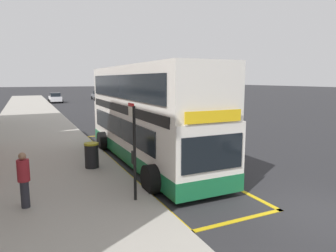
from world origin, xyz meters
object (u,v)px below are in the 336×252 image
at_px(double_decker_bus, 146,117).
at_px(pedestrian_waiting_near_sign, 24,178).
at_px(bus_stop_sign, 134,145).
at_px(litter_bin, 92,155).
at_px(parked_car_white_far, 55,98).
at_px(parked_car_grey_ahead, 98,95).

height_order(double_decker_bus, pedestrian_waiting_near_sign, double_decker_bus).
bearing_deg(bus_stop_sign, pedestrian_waiting_near_sign, 166.15).
bearing_deg(litter_bin, parked_car_white_far, 86.98).
xyz_separation_m(parked_car_grey_ahead, pedestrian_waiting_near_sign, (-12.71, -48.03, 0.22)).
bearing_deg(parked_car_white_far, double_decker_bus, -91.05).
bearing_deg(bus_stop_sign, double_decker_bus, 64.31).
distance_m(parked_car_white_far, pedestrian_waiting_near_sign, 43.64).
height_order(parked_car_white_far, litter_bin, parked_car_white_far).
bearing_deg(parked_car_grey_ahead, pedestrian_waiting_near_sign, -106.59).
distance_m(double_decker_bus, parked_car_white_far, 39.71).
xyz_separation_m(parked_car_white_far, litter_bin, (-2.12, -40.16, -0.13)).
relative_size(double_decker_bus, bus_stop_sign, 3.74).
bearing_deg(double_decker_bus, bus_stop_sign, -115.69).
height_order(bus_stop_sign, parked_car_grey_ahead, bus_stop_sign).
relative_size(double_decker_bus, parked_car_white_far, 2.64).
bearing_deg(double_decker_bus, pedestrian_waiting_near_sign, -144.53).
bearing_deg(pedestrian_waiting_near_sign, litter_bin, 51.71).
height_order(double_decker_bus, litter_bin, double_decker_bus).
height_order(parked_car_white_far, pedestrian_waiting_near_sign, pedestrian_waiting_near_sign).
bearing_deg(parked_car_grey_ahead, double_decker_bus, -101.37).
xyz_separation_m(double_decker_bus, parked_car_white_far, (-0.54, 39.68, -1.26)).
relative_size(double_decker_bus, pedestrian_waiting_near_sign, 6.80).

